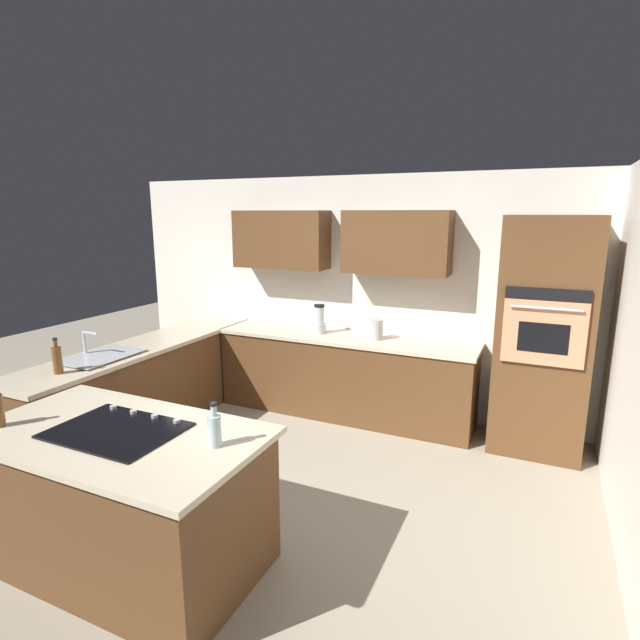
# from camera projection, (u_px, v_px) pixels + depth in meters

# --- Properties ---
(ground_plane) EXTENTS (14.00, 14.00, 0.00)m
(ground_plane) POSITION_uv_depth(u_px,v_px,m) (274.00, 493.00, 3.95)
(ground_plane) COLOR #9E937F
(wall_back) EXTENTS (6.00, 0.44, 2.60)m
(wall_back) POSITION_uv_depth(u_px,v_px,m) (359.00, 282.00, 5.49)
(wall_back) COLOR white
(wall_back) RESTS_ON ground
(lower_cabinets_back) EXTENTS (2.80, 0.60, 0.86)m
(lower_cabinets_back) POSITION_uv_depth(u_px,v_px,m) (344.00, 377.00, 5.43)
(lower_cabinets_back) COLOR brown
(lower_cabinets_back) RESTS_ON ground
(countertop_back) EXTENTS (2.84, 0.64, 0.04)m
(countertop_back) POSITION_uv_depth(u_px,v_px,m) (344.00, 338.00, 5.33)
(countertop_back) COLOR beige
(countertop_back) RESTS_ON lower_cabinets_back
(lower_cabinets_side) EXTENTS (0.60, 2.90, 0.86)m
(lower_cabinets_side) POSITION_uv_depth(u_px,v_px,m) (147.00, 388.00, 5.10)
(lower_cabinets_side) COLOR brown
(lower_cabinets_side) RESTS_ON ground
(countertop_side) EXTENTS (0.64, 2.94, 0.04)m
(countertop_side) POSITION_uv_depth(u_px,v_px,m) (144.00, 346.00, 5.00)
(countertop_side) COLOR beige
(countertop_side) RESTS_ON lower_cabinets_side
(island_base) EXTENTS (1.73, 0.93, 0.86)m
(island_base) POSITION_uv_depth(u_px,v_px,m) (123.00, 501.00, 3.10)
(island_base) COLOR brown
(island_base) RESTS_ON ground
(island_top) EXTENTS (1.81, 1.01, 0.04)m
(island_top) POSITION_uv_depth(u_px,v_px,m) (117.00, 434.00, 3.01)
(island_top) COLOR beige
(island_top) RESTS_ON island_base
(wall_oven) EXTENTS (0.80, 0.66, 2.18)m
(wall_oven) POSITION_uv_depth(u_px,v_px,m) (543.00, 337.00, 4.49)
(wall_oven) COLOR brown
(wall_oven) RESTS_ON ground
(sink_unit) EXTENTS (0.46, 0.70, 0.23)m
(sink_unit) POSITION_uv_depth(u_px,v_px,m) (101.00, 356.00, 4.53)
(sink_unit) COLOR #515456
(sink_unit) RESTS_ON countertop_side
(cooktop) EXTENTS (0.76, 0.56, 0.03)m
(cooktop) POSITION_uv_depth(u_px,v_px,m) (117.00, 430.00, 3.00)
(cooktop) COLOR black
(cooktop) RESTS_ON island_top
(blender) EXTENTS (0.15, 0.15, 0.32)m
(blender) POSITION_uv_depth(u_px,v_px,m) (319.00, 321.00, 5.43)
(blender) COLOR silver
(blender) RESTS_ON countertop_back
(kettle) EXTENTS (0.16, 0.16, 0.21)m
(kettle) POSITION_uv_depth(u_px,v_px,m) (375.00, 329.00, 5.17)
(kettle) COLOR #B7BABF
(kettle) RESTS_ON countertop_back
(dish_soap_bottle) EXTENTS (0.08, 0.08, 0.30)m
(dish_soap_bottle) POSITION_uv_depth(u_px,v_px,m) (57.00, 359.00, 4.06)
(dish_soap_bottle) COLOR brown
(dish_soap_bottle) RESTS_ON countertop_side
(second_bottle) EXTENTS (0.08, 0.08, 0.26)m
(second_bottle) POSITION_uv_depth(u_px,v_px,m) (215.00, 429.00, 2.79)
(second_bottle) COLOR silver
(second_bottle) RESTS_ON island_top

